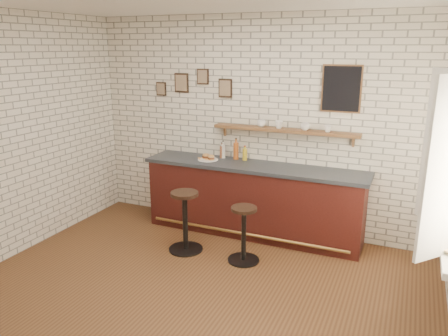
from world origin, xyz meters
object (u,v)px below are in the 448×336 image
Objects in this scene: bar_stool_right at (244,232)px; bitters_bottle_brown at (222,152)px; sandwich_plate at (208,159)px; shelf_cup_c at (305,127)px; bitters_bottle_white at (223,151)px; bar_stool_left at (185,219)px; ciabatta_sandwich at (209,157)px; shelf_cup_b at (279,125)px; shelf_cup_a at (261,124)px; shelf_cup_d at (328,129)px; condiment_bottle_yellow at (245,154)px; bitters_bottle_amber at (236,151)px; bar_counter at (253,200)px.

bitters_bottle_brown is at bearing 126.04° from bar_stool_right.
sandwich_plate is 1.44m from shelf_cup_c.
bar_stool_left is (-0.08, -1.03, -0.69)m from bitters_bottle_white.
shelf_cup_c is (1.32, 0.21, 0.53)m from sandwich_plate.
shelf_cup_c is (1.31, 0.21, 0.49)m from ciabatta_sandwich.
shelf_cup_b is (0.96, 0.21, 0.54)m from sandwich_plate.
shelf_cup_a is at bearing 135.78° from shelf_cup_b.
bar_stool_right is (0.86, -0.81, -0.68)m from ciabatta_sandwich.
bitters_bottle_brown is at bearing 163.50° from shelf_cup_d.
bar_stool_right is (0.74, -1.01, -0.72)m from bitters_bottle_brown.
shelf_cup_a is at bearing 3.86° from condiment_bottle_yellow.
shelf_cup_b is (0.10, 1.03, 1.17)m from bar_stool_right.
shelf_cup_a is at bearing 162.89° from shelf_cup_d.
shelf_cup_b is (0.25, 0.00, 0.00)m from shelf_cup_a.
bitters_bottle_amber is at bearing 98.21° from shelf_cup_c.
shelf_cup_a reaches higher than bitters_bottle_amber.
condiment_bottle_yellow is (0.34, -0.00, -0.02)m from bitters_bottle_white.
condiment_bottle_yellow is 1.30m from bar_stool_right.
shelf_cup_a is 0.60m from shelf_cup_c.
bar_stool_right is at bearing -77.50° from bar_counter.
shelf_cup_c reaches higher than condiment_bottle_yellow.
bitters_bottle_amber is (0.35, 0.20, 0.12)m from sandwich_plate.
condiment_bottle_yellow is at bearing 110.79° from bar_stool_right.
sandwich_plate is at bearing 106.45° from shelf_cup_c.
bar_stool_left is at bearing -163.03° from shelf_cup_d.
sandwich_plate is 1.35m from bar_stool_right.
shelf_cup_a reaches higher than ciabatta_sandwich.
ciabatta_sandwich is at bearing 170.43° from shelf_cup_d.
condiment_bottle_yellow is 0.95m from shelf_cup_c.
condiment_bottle_yellow is 2.19× the size of shelf_cup_d.
shelf_cup_c reaches higher than sandwich_plate.
shelf_cup_a is at bearing 16.55° from sandwich_plate.
bitters_bottle_amber is (0.20, 0.00, 0.02)m from bitters_bottle_white.
shelf_cup_c is (0.60, 0.00, 0.00)m from shelf_cup_a.
shelf_cup_a is (0.23, 0.02, 0.45)m from condiment_bottle_yellow.
shelf_cup_a is (0.58, 0.02, 0.45)m from bitters_bottle_brown.
bar_stool_left is at bearing -111.90° from condiment_bottle_yellow.
ciabatta_sandwich is 0.24m from bitters_bottle_brown.
bar_stool_right is at bearing -139.57° from shelf_cup_b.
bitters_bottle_brown reaches higher than condiment_bottle_yellow.
shelf_cup_d is (1.48, 0.02, 0.44)m from bitters_bottle_brown.
bitters_bottle_white is at bearing 53.17° from sandwich_plate.
bar_stool_right is at bearing -53.96° from bitters_bottle_brown.
ciabatta_sandwich is at bearing -121.97° from bitters_bottle_brown.
shelf_cup_b reaches higher than bar_stool_right.
sandwich_plate is 0.40× the size of bar_stool_right.
bar_counter is at bearing 53.98° from bar_stool_left.
ciabatta_sandwich is at bearing 159.00° from shelf_cup_a.
shelf_cup_a is (0.03, 0.20, 1.04)m from bar_counter.
shelf_cup_d is (0.30, 0.00, -0.00)m from shelf_cup_c.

